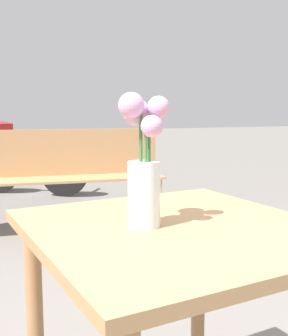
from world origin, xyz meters
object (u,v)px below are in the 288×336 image
at_px(table_front, 176,271).
at_px(flower_vase, 143,167).
at_px(bicycle, 30,168).
at_px(bench_near, 58,174).

relative_size(table_front, flower_vase, 2.41).
distance_m(table_front, bicycle, 4.21).
bearing_deg(flower_vase, bench_near, 83.01).
relative_size(flower_vase, bench_near, 0.19).
distance_m(table_front, flower_vase, 0.29).
relative_size(bench_near, bicycle, 1.49).
xyz_separation_m(table_front, bench_near, (0.23, 2.62, -0.13)).
relative_size(table_front, bench_near, 0.45).
height_order(bench_near, bicycle, bench_near).
distance_m(flower_vase, bicycle, 4.22).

